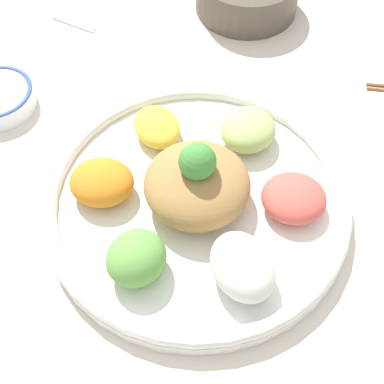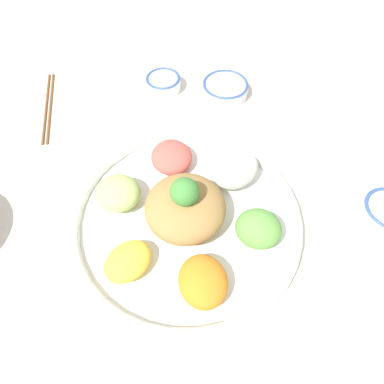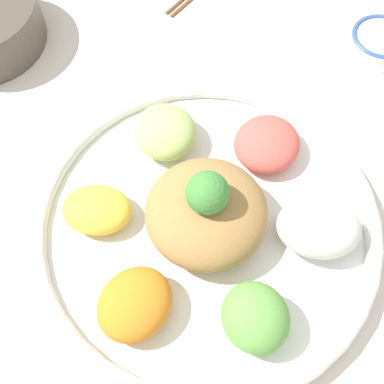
% 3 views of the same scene
% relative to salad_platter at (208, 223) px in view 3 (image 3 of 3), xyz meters
% --- Properties ---
extents(ground_plane, '(2.40, 2.40, 0.00)m').
position_rel_salad_platter_xyz_m(ground_plane, '(-0.01, 0.01, -0.03)').
color(ground_plane, silver).
extents(salad_platter, '(0.42, 0.42, 0.13)m').
position_rel_salad_platter_xyz_m(salad_platter, '(0.00, 0.00, 0.00)').
color(salad_platter, white).
rests_on(salad_platter, ground_plane).
extents(rice_bowl_blue, '(0.09, 0.09, 0.03)m').
position_rel_salad_platter_xyz_m(rice_bowl_blue, '(0.33, -0.19, -0.01)').
color(rice_bowl_blue, white).
rests_on(rice_bowl_blue, ground_plane).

